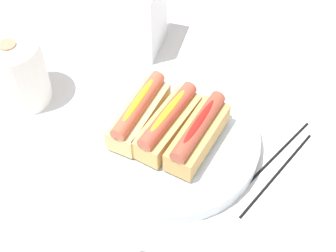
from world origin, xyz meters
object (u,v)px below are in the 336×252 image
at_px(chopstick_far, 277,174).
at_px(napkin_box, 149,17).
at_px(hotdog_front, 198,134).
at_px(chopstick_near, 273,158).
at_px(serving_bowl, 168,139).
at_px(hotdog_side, 139,113).
at_px(paper_towel_roll, 16,73).
at_px(hotdog_back, 168,123).

bearing_deg(chopstick_far, napkin_box, 74.54).
height_order(hotdog_front, chopstick_near, hotdog_front).
height_order(serving_bowl, chopstick_near, serving_bowl).
bearing_deg(chopstick_near, hotdog_front, 130.17).
xyz_separation_m(hotdog_side, napkin_box, (0.24, 0.05, 0.01)).
bearing_deg(hotdog_front, napkin_box, 32.69).
bearing_deg(chopstick_far, chopstick_near, 46.31).
distance_m(serving_bowl, chopstick_far, 0.20).
distance_m(serving_bowl, paper_towel_roll, 0.31).
distance_m(hotdog_front, hotdog_side, 0.11).
xyz_separation_m(serving_bowl, hotdog_back, (0.00, 0.00, 0.04)).
xyz_separation_m(hotdog_side, chopstick_near, (0.01, -0.24, -0.06)).
relative_size(serving_bowl, paper_towel_roll, 2.41).
relative_size(hotdog_back, paper_towel_roll, 1.18).
bearing_deg(chopstick_near, napkin_box, 79.86).
xyz_separation_m(serving_bowl, hotdog_side, (0.01, 0.05, 0.04)).
bearing_deg(chopstick_near, serving_bowl, 123.68).
distance_m(hotdog_side, napkin_box, 0.24).
bearing_deg(hotdog_side, serving_bowl, -99.56).
xyz_separation_m(napkin_box, chopstick_near, (-0.22, -0.29, -0.07)).
bearing_deg(hotdog_front, serving_bowl, 80.44).
bearing_deg(hotdog_back, napkin_box, 23.95).
bearing_deg(serving_bowl, chopstick_near, -83.77).
bearing_deg(paper_towel_roll, hotdog_side, -96.53).
bearing_deg(chopstick_far, hotdog_side, 110.13).
bearing_deg(napkin_box, hotdog_front, -146.93).
distance_m(paper_towel_roll, chopstick_near, 0.49).
xyz_separation_m(paper_towel_roll, chopstick_near, (-0.02, -0.48, -0.06)).
bearing_deg(chopstick_far, hotdog_front, 114.16).
height_order(hotdog_back, paper_towel_roll, paper_towel_roll).
bearing_deg(hotdog_side, chopstick_near, -87.38).
bearing_deg(napkin_box, chopstick_far, -129.59).
bearing_deg(napkin_box, paper_towel_roll, 137.81).
height_order(serving_bowl, hotdog_back, hotdog_back).
relative_size(hotdog_front, chopstick_far, 0.72).
bearing_deg(paper_towel_roll, chopstick_far, -95.45).
distance_m(hotdog_side, paper_towel_roll, 0.25).
height_order(serving_bowl, hotdog_side, hotdog_side).
height_order(hotdog_front, hotdog_side, same).
bearing_deg(serving_bowl, hotdog_back, 7.13).
relative_size(paper_towel_roll, napkin_box, 0.89).
xyz_separation_m(hotdog_back, paper_towel_roll, (0.04, 0.30, 0.00)).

